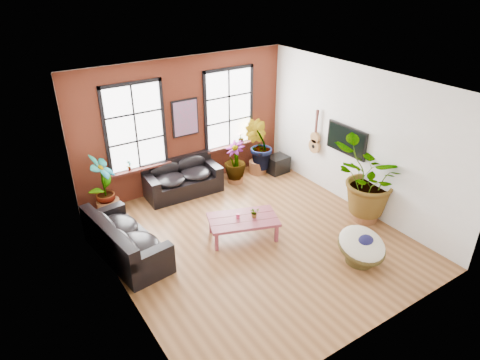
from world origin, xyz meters
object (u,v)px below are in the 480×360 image
object	(u,v)px
sofa_back	(181,178)
coffee_table	(243,220)
sofa_left	(124,241)
papasan_chair	(362,246)

from	to	relation	value
sofa_back	coffee_table	distance (m)	2.67
coffee_table	sofa_left	bearing A→B (deg)	-177.12
sofa_left	papasan_chair	world-z (taller)	sofa_left
papasan_chair	coffee_table	bearing A→B (deg)	125.16
sofa_back	coffee_table	size ratio (longest dim) A/B	1.18
coffee_table	papasan_chair	bearing A→B (deg)	-33.96
coffee_table	sofa_back	bearing A→B (deg)	114.17
sofa_back	sofa_left	world-z (taller)	sofa_back
coffee_table	papasan_chair	xyz separation A→B (m)	(1.53, -2.09, -0.04)
sofa_back	sofa_left	bearing A→B (deg)	-137.39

